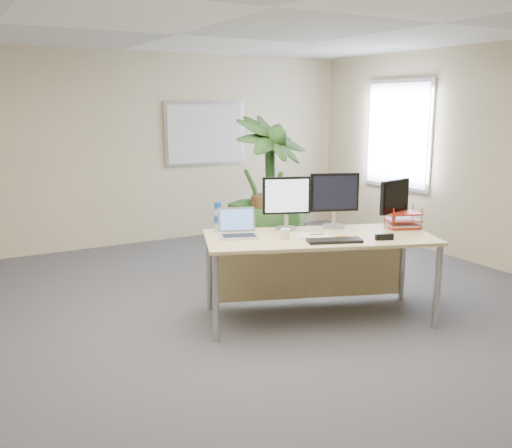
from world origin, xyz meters
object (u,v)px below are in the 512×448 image
laptop (238,229)px  desk (316,251)px  monitor_right (334,197)px  monitor_left (286,200)px  floor_plant (268,211)px

laptop → desk: bearing=-20.9°
monitor_right → desk: bearing=-157.4°
desk → monitor_left: size_ratio=4.44×
monitor_right → laptop: size_ratio=1.24×
desk → laptop: (-0.69, 0.26, 0.23)m
floor_plant → monitor_right: bearing=-91.1°
desk → floor_plant: bearing=77.3°
floor_plant → monitor_right: floor_plant is taller
monitor_left → monitor_right: bearing=-17.2°
floor_plant → laptop: size_ratio=3.50×
monitor_left → laptop: monitor_left is taller
monitor_right → laptop: bearing=171.8°
desk → monitor_right: monitor_right is taller
floor_plant → monitor_left: size_ratio=2.95×
laptop → monitor_right: bearing=-8.2°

